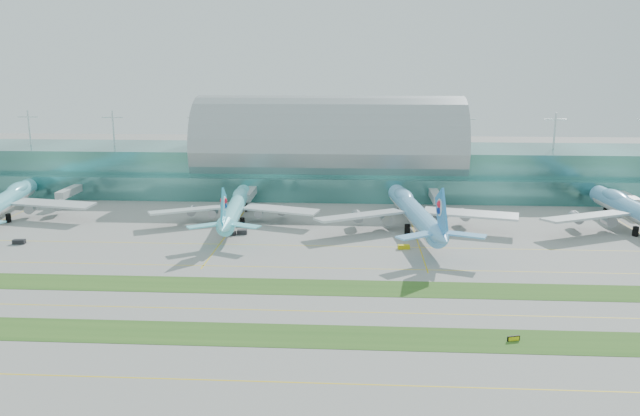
# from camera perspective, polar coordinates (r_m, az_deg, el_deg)

# --- Properties ---
(ground) EXTENTS (700.00, 700.00, 0.00)m
(ground) POSITION_cam_1_polar(r_m,az_deg,el_deg) (163.28, -1.13, -7.50)
(ground) COLOR gray
(ground) RESTS_ON ground
(terminal) EXTENTS (340.00, 69.10, 36.00)m
(terminal) POSITION_cam_1_polar(r_m,az_deg,el_deg) (284.65, 0.86, 4.42)
(terminal) COLOR #3D7A75
(terminal) RESTS_ON ground
(grass_strip_near) EXTENTS (420.00, 12.00, 0.08)m
(grass_strip_near) POSITION_cam_1_polar(r_m,az_deg,el_deg) (137.53, -2.04, -11.60)
(grass_strip_near) COLOR #2D591E
(grass_strip_near) RESTS_ON ground
(grass_strip_far) EXTENTS (420.00, 12.00, 0.08)m
(grass_strip_far) POSITION_cam_1_polar(r_m,az_deg,el_deg) (165.14, -1.07, -7.24)
(grass_strip_far) COLOR #2D591E
(grass_strip_far) RESTS_ON ground
(taxiline_a) EXTENTS (420.00, 0.35, 0.01)m
(taxiline_a) POSITION_cam_1_polar(r_m,az_deg,el_deg) (119.78, -2.96, -15.62)
(taxiline_a) COLOR yellow
(taxiline_a) RESTS_ON ground
(taxiline_b) EXTENTS (420.00, 0.35, 0.01)m
(taxiline_b) POSITION_cam_1_polar(r_m,az_deg,el_deg) (150.31, -1.54, -9.38)
(taxiline_b) COLOR yellow
(taxiline_b) RESTS_ON ground
(taxiline_c) EXTENTS (420.00, 0.35, 0.01)m
(taxiline_c) POSITION_cam_1_polar(r_m,az_deg,el_deg) (180.18, -0.68, -5.48)
(taxiline_c) COLOR yellow
(taxiline_c) RESTS_ON ground
(taxiline_d) EXTENTS (420.00, 0.35, 0.01)m
(taxiline_d) POSITION_cam_1_polar(r_m,az_deg,el_deg) (201.10, -0.25, -3.47)
(taxiline_d) COLOR yellow
(taxiline_d) RESTS_ON ground
(airliner_a) EXTENTS (69.00, 79.33, 21.97)m
(airliner_a) POSITION_cam_1_polar(r_m,az_deg,el_deg) (261.30, -27.06, 0.50)
(airliner_a) COLOR #61C5D7
(airliner_a) RESTS_ON ground
(airliner_b) EXTENTS (62.15, 70.75, 19.46)m
(airliner_b) POSITION_cam_1_polar(r_m,az_deg,el_deg) (230.76, -7.74, 0.13)
(airliner_b) COLOR #71EBF9
(airliner_b) RESTS_ON ground
(airliner_c) EXTENTS (71.12, 81.29, 22.39)m
(airliner_c) POSITION_cam_1_polar(r_m,az_deg,el_deg) (220.77, 8.60, -0.25)
(airliner_c) COLOR #6EBAF2
(airliner_c) RESTS_ON ground
(airliner_d) EXTENTS (72.88, 82.83, 22.79)m
(airliner_d) POSITION_cam_1_polar(r_m,az_deg,el_deg) (241.86, 27.22, -0.38)
(airliner_d) COLOR #60A4D3
(airliner_d) RESTS_ON ground
(gse_b) EXTENTS (4.04, 2.34, 1.44)m
(gse_b) POSITION_cam_1_polar(r_m,az_deg,el_deg) (225.39, -25.81, -2.80)
(gse_b) COLOR black
(gse_b) RESTS_ON ground
(gse_c) EXTENTS (3.83, 2.67, 1.41)m
(gse_c) POSITION_cam_1_polar(r_m,az_deg,el_deg) (215.33, -8.16, -2.28)
(gse_c) COLOR black
(gse_c) RESTS_ON ground
(gse_d) EXTENTS (3.52, 2.17, 1.51)m
(gse_d) POSITION_cam_1_polar(r_m,az_deg,el_deg) (215.86, -7.14, -2.20)
(gse_d) COLOR black
(gse_d) RESTS_ON ground
(gse_e) EXTENTS (3.85, 2.00, 1.38)m
(gse_e) POSITION_cam_1_polar(r_m,az_deg,el_deg) (199.31, 7.66, -3.54)
(gse_e) COLOR #C8B60B
(gse_e) RESTS_ON ground
(gse_f) EXTENTS (3.54, 2.49, 1.33)m
(gse_f) POSITION_cam_1_polar(r_m,az_deg,el_deg) (216.76, 11.26, -2.32)
(gse_f) COLOR black
(gse_f) RESTS_ON ground
(taxiway_sign_east) EXTENTS (2.85, 1.08, 1.22)m
(taxiway_sign_east) POSITION_cam_1_polar(r_m,az_deg,el_deg) (140.98, 17.28, -11.33)
(taxiway_sign_east) COLOR black
(taxiway_sign_east) RESTS_ON ground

